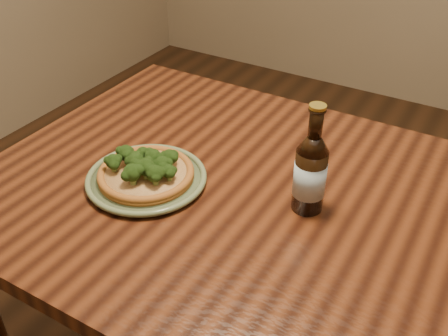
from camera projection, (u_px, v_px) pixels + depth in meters
The scene contains 4 objects.
table at pixel (330, 256), 1.12m from camera, with size 1.60×0.90×0.75m.
plate at pixel (146, 178), 1.17m from camera, with size 0.27×0.27×0.02m.
pizza at pixel (146, 171), 1.16m from camera, with size 0.22×0.22×0.07m.
beer_bottle at pixel (310, 172), 1.05m from camera, with size 0.07×0.07×0.24m.
Camera 1 is at (0.22, -0.72, 1.45)m, focal length 42.00 mm.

